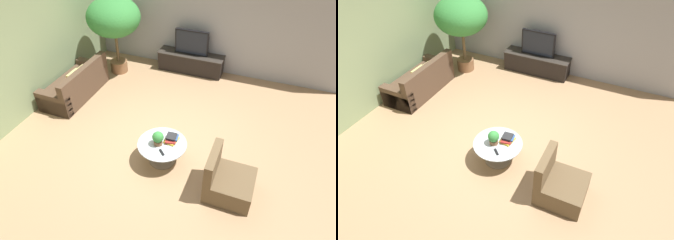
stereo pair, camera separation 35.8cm
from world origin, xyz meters
TOP-DOWN VIEW (x-y plane):
  - ground_plane at (0.00, 0.00)m, footprint 24.00×24.00m
  - back_wall_stone at (0.00, 3.26)m, footprint 7.40×0.12m
  - side_wall_left at (-3.26, 0.20)m, footprint 0.12×7.40m
  - media_console at (-0.34, 2.94)m, footprint 1.82×0.50m
  - television at (-0.34, 2.94)m, footprint 0.92×0.13m
  - coffee_table at (0.20, -0.54)m, footprint 0.93×0.93m
  - couch_by_wall at (-2.62, 0.77)m, footprint 0.84×1.84m
  - armchair_wicker at (1.52, -0.84)m, footprint 0.80×0.76m
  - potted_palm_tall at (-2.22, 2.22)m, footprint 1.38×1.38m
  - potted_plant_tabletop at (0.14, -0.58)m, footprint 0.21×0.21m
  - book_stack at (0.34, -0.40)m, footprint 0.26×0.29m
  - remote_black at (0.29, -0.76)m, footprint 0.14×0.14m

SIDE VIEW (x-z plane):
  - ground_plane at x=0.00m, z-range 0.00..0.00m
  - armchair_wicker at x=1.52m, z-range -0.16..0.70m
  - media_console at x=-0.34m, z-range 0.01..0.54m
  - couch_by_wall at x=-2.62m, z-range -0.13..0.71m
  - coffee_table at x=0.20m, z-range 0.09..0.53m
  - remote_black at x=0.29m, z-range 0.45..0.47m
  - book_stack at x=0.34m, z-range 0.44..0.56m
  - potted_plant_tabletop at x=0.14m, z-range 0.46..0.74m
  - television at x=-0.34m, z-range 0.52..1.20m
  - back_wall_stone at x=0.00m, z-range 0.00..3.00m
  - side_wall_left at x=-3.26m, z-range 0.00..3.00m
  - potted_palm_tall at x=-2.22m, z-range 0.48..2.53m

